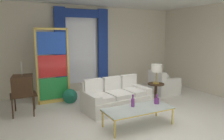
% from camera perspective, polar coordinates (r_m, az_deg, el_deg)
% --- Properties ---
extents(ground_plane, '(16.00, 16.00, 0.00)m').
position_cam_1_polar(ground_plane, '(5.47, 4.28, -12.33)').
color(ground_plane, white).
extents(wall_rear, '(8.00, 0.12, 3.00)m').
position_cam_1_polar(wall_rear, '(7.88, -7.16, 5.52)').
color(wall_rear, beige).
rests_on(wall_rear, ground).
extents(wall_right, '(0.12, 7.00, 3.00)m').
position_cam_1_polar(wall_right, '(8.02, 25.15, 4.78)').
color(wall_right, beige).
rests_on(wall_right, ground).
extents(curtained_window, '(2.00, 0.17, 2.70)m').
position_cam_1_polar(curtained_window, '(7.66, -7.78, 7.20)').
color(curtained_window, white).
rests_on(curtained_window, ground).
extents(couch_white_long, '(1.83, 1.08, 0.86)m').
position_cam_1_polar(couch_white_long, '(5.98, 0.79, -7.29)').
color(couch_white_long, white).
rests_on(couch_white_long, ground).
extents(coffee_table, '(1.55, 0.66, 0.41)m').
position_cam_1_polar(coffee_table, '(4.91, 6.89, -10.23)').
color(coffee_table, silver).
rests_on(coffee_table, ground).
extents(bottle_blue_decanter, '(0.08, 0.08, 0.28)m').
position_cam_1_polar(bottle_blue_decanter, '(4.94, 5.47, -8.32)').
color(bottle_blue_decanter, '#753384').
rests_on(bottle_blue_decanter, coffee_table).
extents(bottle_crystal_tall, '(0.12, 0.12, 0.23)m').
position_cam_1_polar(bottle_crystal_tall, '(5.25, 11.62, -7.81)').
color(bottle_crystal_tall, '#753384').
rests_on(bottle_crystal_tall, coffee_table).
extents(vintage_tv, '(0.62, 0.66, 1.35)m').
position_cam_1_polar(vintage_tv, '(5.93, -22.40, -3.92)').
color(vintage_tv, '#382314').
rests_on(vintage_tv, ground).
extents(armchair_white, '(0.86, 0.86, 0.80)m').
position_cam_1_polar(armchair_white, '(7.65, 13.17, -3.96)').
color(armchair_white, white).
rests_on(armchair_white, ground).
extents(stained_glass_divider, '(0.95, 0.05, 2.20)m').
position_cam_1_polar(stained_glass_divider, '(6.56, -15.24, 0.61)').
color(stained_glass_divider, gold).
rests_on(stained_glass_divider, ground).
extents(peacock_figurine, '(0.44, 0.60, 0.50)m').
position_cam_1_polar(peacock_figurine, '(6.49, -10.67, -6.89)').
color(peacock_figurine, beige).
rests_on(peacock_figurine, ground).
extents(round_side_table, '(0.48, 0.48, 0.59)m').
position_cam_1_polar(round_side_table, '(6.55, 11.39, -5.54)').
color(round_side_table, '#382314').
rests_on(round_side_table, ground).
extents(table_lamp_brass, '(0.32, 0.32, 0.57)m').
position_cam_1_polar(table_lamp_brass, '(6.41, 11.58, 0.28)').
color(table_lamp_brass, '#B29338').
rests_on(table_lamp_brass, round_side_table).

